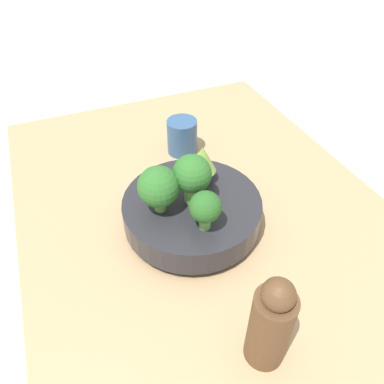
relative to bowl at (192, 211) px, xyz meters
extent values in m
plane|color=silver|center=(-0.02, 0.04, -0.07)|extent=(6.00, 6.00, 0.00)
cube|color=tan|center=(-0.02, 0.04, -0.06)|extent=(0.98, 0.69, 0.04)
cylinder|color=#28282D|center=(0.00, 0.00, -0.03)|extent=(0.11, 0.11, 0.01)
cylinder|color=#28282D|center=(0.00, 0.00, 0.00)|extent=(0.25, 0.25, 0.05)
cylinder|color=#6BA34C|center=(0.00, 0.00, 0.04)|extent=(0.03, 0.03, 0.04)
sphere|color=#2D6B28|center=(0.00, 0.00, 0.09)|extent=(0.07, 0.07, 0.07)
cylinder|color=#609347|center=(0.00, -0.06, 0.04)|extent=(0.02, 0.02, 0.03)
sphere|color=#2D6B28|center=(0.00, -0.06, 0.08)|extent=(0.07, 0.07, 0.07)
cylinder|color=#609347|center=(-0.05, 0.04, 0.04)|extent=(0.03, 0.03, 0.02)
cone|color=#84AD47|center=(-0.05, 0.04, 0.07)|extent=(0.05, 0.05, 0.05)
cylinder|color=#6BA34C|center=(0.07, 0.00, 0.04)|extent=(0.02, 0.02, 0.03)
sphere|color=#286023|center=(0.07, 0.00, 0.07)|extent=(0.05, 0.05, 0.05)
cylinder|color=#33567F|center=(-0.23, 0.07, 0.00)|extent=(0.07, 0.07, 0.08)
cylinder|color=brown|center=(0.26, 0.00, 0.03)|extent=(0.05, 0.05, 0.13)
sphere|color=brown|center=(0.26, 0.00, 0.10)|extent=(0.04, 0.04, 0.04)
camera|label=1|loc=(0.45, -0.19, 0.47)|focal=35.00mm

